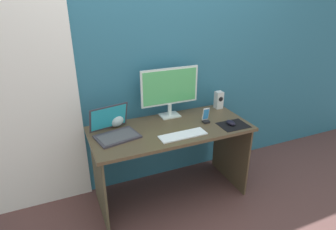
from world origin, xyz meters
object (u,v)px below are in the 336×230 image
fishbowl (115,118)px  mouse (231,123)px  speaker_right (219,100)px  keyboard_external (183,135)px  monitor (170,89)px  phone_in_dock (206,117)px  laptop (114,130)px

fishbowl → mouse: fishbowl is taller
speaker_right → mouse: bearing=-106.5°
speaker_right → keyboard_external: size_ratio=0.43×
fishbowl → mouse: 1.01m
monitor → phone_in_dock: (0.24, -0.26, -0.22)m
speaker_right → laptop: size_ratio=0.45×
fishbowl → phone_in_dock: 0.80m
keyboard_external → fishbowl: bearing=138.1°
keyboard_external → phone_in_dock: bearing=25.2°
keyboard_external → speaker_right: bearing=32.8°
monitor → phone_in_dock: size_ratio=3.98×
speaker_right → phone_in_dock: speaker_right is taller
laptop → mouse: laptop is taller
monitor → fishbowl: size_ratio=3.61×
keyboard_external → laptop: bearing=155.1°
monitor → mouse: size_ratio=5.53×
fishbowl → laptop: bearing=-105.6°
fishbowl → mouse: size_ratio=1.53×
monitor → speaker_right: monitor is taller
speaker_right → phone_in_dock: (-0.29, -0.25, -0.04)m
laptop → keyboard_external: laptop is taller
monitor → speaker_right: bearing=-0.9°
monitor → mouse: bearing=-43.0°
monitor → mouse: monitor is taller
mouse → phone_in_dock: 0.22m
monitor → keyboard_external: size_ratio=1.39×
speaker_right → monitor: bearing=179.1°
laptop → keyboard_external: (0.51, -0.22, -0.04)m
speaker_right → fishbowl: (-1.05, -0.00, -0.01)m
speaker_right → fishbowl: bearing=-179.9°
mouse → fishbowl: bearing=153.9°
fishbowl → keyboard_external: bearing=-40.6°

